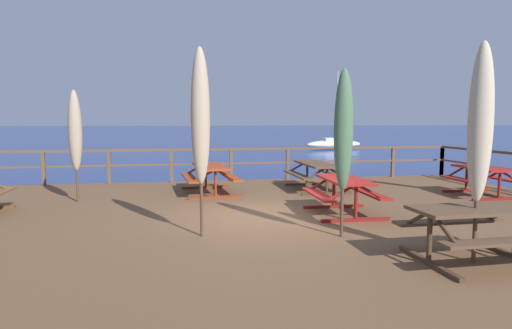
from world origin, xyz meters
TOP-DOWN VIEW (x-y plane):
  - ground_plane at (0.00, 0.00)m, footprint 600.00×600.00m
  - wooden_deck at (0.00, 0.00)m, footprint 15.77×11.24m
  - railing_waterside_far at (-0.00, 5.47)m, footprint 15.57×0.10m
  - picnic_table_mid_right at (-0.86, 3.16)m, footprint 1.57×2.18m
  - picnic_table_back_left at (1.72, -0.07)m, footprint 1.46×1.74m
  - picnic_table_back_right at (6.17, 1.40)m, footprint 1.48×1.73m
  - picnic_table_mid_left at (2.34, -3.27)m, footprint 1.74×1.42m
  - picnic_table_front_left at (2.20, 3.18)m, footprint 1.41×2.12m
  - patio_umbrella_tall_mid_right at (-4.14, 2.40)m, footprint 0.32×0.32m
  - patio_umbrella_tall_front at (1.01, -1.73)m, footprint 0.32×0.32m
  - patio_umbrella_short_front at (6.15, 1.41)m, footprint 0.32×0.32m
  - patio_umbrella_short_mid at (2.33, -3.30)m, footprint 0.32×0.32m
  - patio_umbrella_tall_back_left at (-1.33, -1.26)m, footprint 0.32×0.32m
  - sailboat_distant at (13.54, 31.78)m, footprint 6.19×2.57m

SIDE VIEW (x-z plane):
  - ground_plane at x=0.00m, z-range 0.00..0.00m
  - wooden_deck at x=0.00m, z-range 0.00..0.75m
  - sailboat_distant at x=13.54m, z-range -3.35..4.37m
  - picnic_table_back_right at x=6.17m, z-range 0.92..1.69m
  - picnic_table_back_left at x=1.72m, z-range 0.92..1.69m
  - picnic_table_mid_left at x=2.34m, z-range 0.92..1.69m
  - picnic_table_mid_right at x=-0.86m, z-range 0.93..1.70m
  - picnic_table_front_left at x=2.20m, z-range 0.93..1.71m
  - railing_waterside_far at x=0.00m, z-range 0.96..2.05m
  - patio_umbrella_tall_mid_right at x=-4.14m, z-range 1.12..3.84m
  - patio_umbrella_tall_front at x=1.01m, z-range 1.14..3.97m
  - patio_umbrella_short_mid at x=2.33m, z-range 1.16..4.19m
  - patio_umbrella_short_front at x=6.15m, z-range 1.17..4.20m
  - patio_umbrella_tall_back_left at x=-1.33m, z-range 1.19..4.37m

